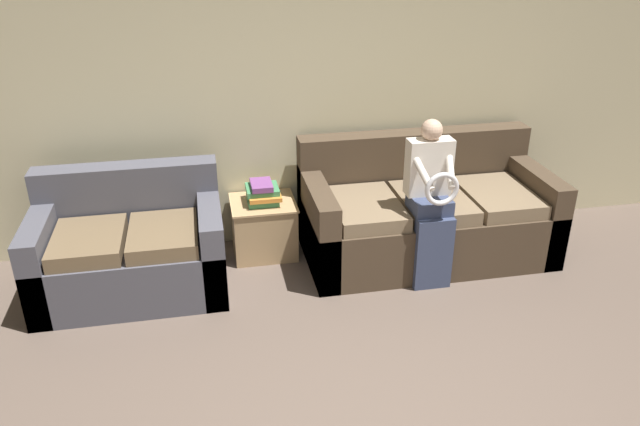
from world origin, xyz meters
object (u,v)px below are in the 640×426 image
object	(u,v)px
couch_side	(131,249)
side_shelf	(264,226)
book_stack	(263,193)
couch_main	(425,215)
child_left_seated	(431,198)

from	to	relation	value
couch_side	side_shelf	bearing A→B (deg)	18.31
side_shelf	book_stack	xyz separation A→B (m)	(0.00, -0.00, 0.30)
couch_main	couch_side	bearing A→B (deg)	-177.59
couch_main	couch_side	distance (m)	2.29
child_left_seated	book_stack	xyz separation A→B (m)	(-1.15, 0.64, -0.13)
couch_main	couch_side	size ratio (longest dim) A/B	1.46
side_shelf	book_stack	bearing A→B (deg)	-67.45
child_left_seated	side_shelf	world-z (taller)	child_left_seated
couch_main	book_stack	xyz separation A→B (m)	(-1.28, 0.23, 0.20)
couch_main	book_stack	bearing A→B (deg)	169.64
couch_main	child_left_seated	distance (m)	0.54
side_shelf	couch_main	bearing A→B (deg)	-10.53
couch_main	couch_side	xyz separation A→B (m)	(-2.29, -0.10, -0.02)
child_left_seated	book_stack	size ratio (longest dim) A/B	4.23
couch_side	book_stack	world-z (taller)	couch_side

